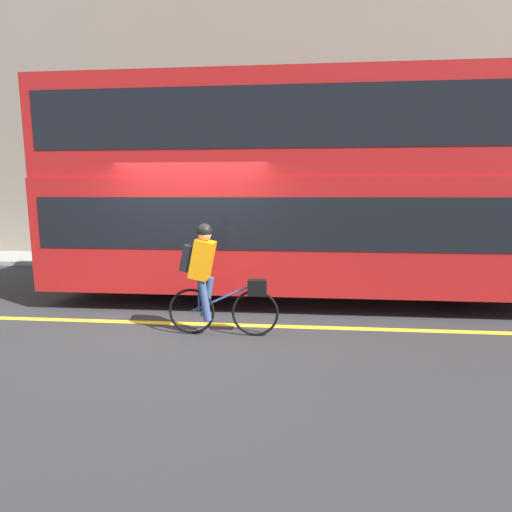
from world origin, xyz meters
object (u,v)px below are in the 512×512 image
at_px(bus, 300,184).
at_px(cyclist_on_bike, 211,276).
at_px(street_sign_post, 77,213).
at_px(trash_bin, 376,245).

height_order(bus, cyclist_on_bike, bus).
bearing_deg(bus, street_sign_post, 150.28).
bearing_deg(street_sign_post, cyclist_on_bike, -48.30).
relative_size(bus, trash_bin, 9.39).
height_order(cyclist_on_bike, trash_bin, cyclist_on_bike).
bearing_deg(cyclist_on_bike, bus, 59.29).
height_order(trash_bin, street_sign_post, street_sign_post).
relative_size(bus, street_sign_post, 3.83).
xyz_separation_m(bus, street_sign_post, (-6.43, 3.67, -0.74)).
distance_m(bus, street_sign_post, 7.44).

